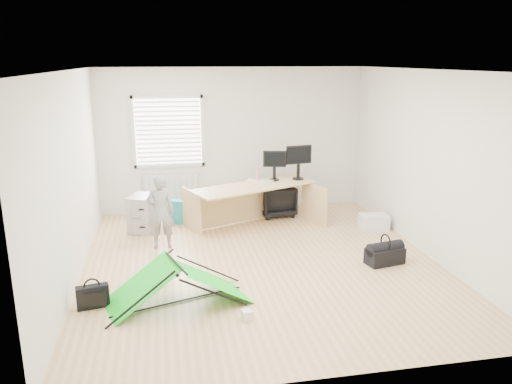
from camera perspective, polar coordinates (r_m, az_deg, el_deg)
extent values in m
plane|color=tan|center=(7.26, 0.59, -8.07)|extent=(5.50, 5.50, 0.00)
cube|color=silver|center=(9.51, -2.65, 5.94)|extent=(5.00, 0.02, 2.70)
cube|color=silver|center=(9.35, -9.98, 6.82)|extent=(1.20, 0.06, 1.20)
cube|color=silver|center=(9.52, -9.68, 0.22)|extent=(1.00, 0.12, 0.60)
cube|color=tan|center=(8.63, -0.19, -1.63)|extent=(2.28, 1.48, 0.74)
cube|color=#999B9E|center=(8.66, -12.74, -2.38)|extent=(0.56, 0.64, 0.62)
cube|color=black|center=(8.86, 2.11, 2.58)|extent=(0.42, 0.19, 0.39)
cube|color=black|center=(8.95, 4.85, 2.87)|extent=(0.48, 0.17, 0.45)
cube|color=beige|center=(8.82, 0.45, 1.29)|extent=(0.49, 0.34, 0.02)
cylinder|color=#BF6B85|center=(8.83, 0.22, 2.06)|extent=(0.08, 0.08, 0.24)
imported|color=black|center=(9.30, 2.32, -0.94)|extent=(0.68, 0.70, 0.58)
imported|color=gray|center=(7.77, -10.85, -2.22)|extent=(0.43, 0.29, 1.16)
cube|color=silver|center=(8.80, 13.30, -3.37)|extent=(0.49, 0.36, 0.26)
cube|color=teal|center=(8.95, -8.58, -2.27)|extent=(0.39, 0.27, 0.42)
cube|color=black|center=(6.28, -18.16, -11.29)|extent=(0.39, 0.18, 0.28)
cube|color=silver|center=(5.78, -1.04, -13.86)|extent=(0.13, 0.13, 0.11)
cube|color=black|center=(7.42, 14.49, -7.08)|extent=(0.58, 0.37, 0.23)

